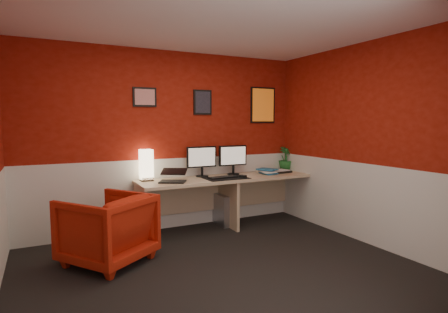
% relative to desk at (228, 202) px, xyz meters
% --- Properties ---
extents(ground, '(4.00, 3.50, 0.01)m').
position_rel_desk_xyz_m(ground, '(-0.77, -1.41, -0.36)').
color(ground, black).
rests_on(ground, ground).
extents(ceiling, '(4.00, 3.50, 0.01)m').
position_rel_desk_xyz_m(ceiling, '(-0.77, -1.41, 2.13)').
color(ceiling, white).
rests_on(ceiling, ground).
extents(wall_back, '(4.00, 0.01, 2.50)m').
position_rel_desk_xyz_m(wall_back, '(-0.77, 0.34, 0.89)').
color(wall_back, maroon).
rests_on(wall_back, ground).
extents(wall_front, '(4.00, 0.01, 2.50)m').
position_rel_desk_xyz_m(wall_front, '(-0.77, -3.16, 0.89)').
color(wall_front, maroon).
rests_on(wall_front, ground).
extents(wall_right, '(0.01, 3.50, 2.50)m').
position_rel_desk_xyz_m(wall_right, '(1.23, -1.41, 0.89)').
color(wall_right, maroon).
rests_on(wall_right, ground).
extents(wainscot_back, '(4.00, 0.01, 1.00)m').
position_rel_desk_xyz_m(wainscot_back, '(-0.77, 0.34, 0.14)').
color(wainscot_back, silver).
rests_on(wainscot_back, ground).
extents(wainscot_front, '(4.00, 0.01, 1.00)m').
position_rel_desk_xyz_m(wainscot_front, '(-0.77, -3.15, 0.14)').
color(wainscot_front, silver).
rests_on(wainscot_front, ground).
extents(wainscot_right, '(0.01, 3.50, 1.00)m').
position_rel_desk_xyz_m(wainscot_right, '(1.22, -1.41, 0.14)').
color(wainscot_right, silver).
rests_on(wainscot_right, ground).
extents(desk, '(2.60, 0.65, 0.73)m').
position_rel_desk_xyz_m(desk, '(0.00, 0.00, 0.00)').
color(desk, tan).
rests_on(desk, ground).
extents(shoji_lamp, '(0.16, 0.16, 0.40)m').
position_rel_desk_xyz_m(shoji_lamp, '(-1.13, 0.21, 0.56)').
color(shoji_lamp, '#FFE5B2').
rests_on(shoji_lamp, desk).
extents(laptop, '(0.40, 0.36, 0.22)m').
position_rel_desk_xyz_m(laptop, '(-0.87, -0.08, 0.47)').
color(laptop, black).
rests_on(laptop, desk).
extents(monitor_left, '(0.45, 0.06, 0.58)m').
position_rel_desk_xyz_m(monitor_left, '(-0.33, 0.20, 0.66)').
color(monitor_left, black).
rests_on(monitor_left, desk).
extents(monitor_right, '(0.45, 0.06, 0.58)m').
position_rel_desk_xyz_m(monitor_right, '(0.18, 0.18, 0.66)').
color(monitor_right, black).
rests_on(monitor_right, desk).
extents(desk_mat, '(0.60, 0.38, 0.01)m').
position_rel_desk_xyz_m(desk_mat, '(-0.09, -0.10, 0.37)').
color(desk_mat, black).
rests_on(desk_mat, desk).
extents(keyboard, '(0.43, 0.18, 0.02)m').
position_rel_desk_xyz_m(keyboard, '(-0.12, -0.07, 0.38)').
color(keyboard, black).
rests_on(keyboard, desk_mat).
extents(mouse, '(0.08, 0.11, 0.03)m').
position_rel_desk_xyz_m(mouse, '(0.16, -0.14, 0.39)').
color(mouse, black).
rests_on(mouse, desk_mat).
extents(book_bottom, '(0.22, 0.28, 0.03)m').
position_rel_desk_xyz_m(book_bottom, '(0.57, -0.01, 0.38)').
color(book_bottom, '#206696').
rests_on(book_bottom, desk).
extents(book_middle, '(0.27, 0.33, 0.02)m').
position_rel_desk_xyz_m(book_middle, '(0.55, 0.01, 0.40)').
color(book_middle, silver).
rests_on(book_middle, book_bottom).
extents(book_top, '(0.31, 0.35, 0.03)m').
position_rel_desk_xyz_m(book_top, '(0.58, -0.02, 0.43)').
color(book_top, '#206696').
rests_on(book_top, book_middle).
extents(zen_tray, '(0.38, 0.29, 0.03)m').
position_rel_desk_xyz_m(zen_tray, '(0.90, 0.04, 0.38)').
color(zen_tray, black).
rests_on(zen_tray, desk).
extents(potted_plant, '(0.25, 0.25, 0.38)m').
position_rel_desk_xyz_m(potted_plant, '(1.17, 0.23, 0.56)').
color(potted_plant, '#19591E').
rests_on(potted_plant, desk).
extents(pc_tower, '(0.21, 0.45, 0.45)m').
position_rel_desk_xyz_m(pc_tower, '(-0.00, 0.15, -0.14)').
color(pc_tower, '#99999E').
rests_on(pc_tower, ground).
extents(armchair, '(1.12, 1.13, 0.75)m').
position_rel_desk_xyz_m(armchair, '(-1.78, -0.60, 0.01)').
color(armchair, '#B0210E').
rests_on(armchair, ground).
extents(art_left, '(0.32, 0.02, 0.26)m').
position_rel_desk_xyz_m(art_left, '(-1.10, 0.33, 1.49)').
color(art_left, red).
rests_on(art_left, wall_back).
extents(art_center, '(0.28, 0.02, 0.36)m').
position_rel_desk_xyz_m(art_center, '(-0.26, 0.33, 1.44)').
color(art_center, black).
rests_on(art_center, wall_back).
extents(art_right, '(0.44, 0.02, 0.56)m').
position_rel_desk_xyz_m(art_right, '(0.78, 0.33, 1.42)').
color(art_right, orange).
rests_on(art_right, wall_back).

